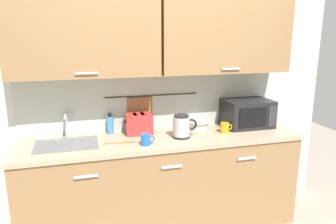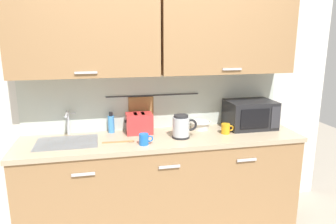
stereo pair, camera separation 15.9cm
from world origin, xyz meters
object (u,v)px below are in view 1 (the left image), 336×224
Objects in this scene: electric_kettle at (182,126)px; wooden_spoon at (123,142)px; microwave at (247,113)px; dish_soap_bottle at (110,124)px; mixing_bowl at (199,124)px; mug_near_sink at (146,140)px; toaster at (139,124)px; mug_by_kettle at (225,128)px.

wooden_spoon is (-0.53, -0.02, -0.10)m from electric_kettle.
electric_kettle is (-0.74, -0.17, -0.03)m from microwave.
dish_soap_bottle is (-0.61, 0.29, -0.01)m from electric_kettle.
mixing_bowl is at bearing 42.24° from electric_kettle.
toaster reaches higher than mug_near_sink.
mug_by_kettle is at bearing -47.22° from mixing_bowl.
wooden_spoon is at bearing 150.31° from mug_near_sink.
mug_near_sink is at bearing -29.69° from wooden_spoon.
dish_soap_bottle reaches higher than mug_by_kettle.
mug_near_sink reaches higher than mixing_bowl.
mixing_bowl is (0.25, 0.23, -0.06)m from electric_kettle.
mixing_bowl is (0.60, 0.34, -0.00)m from mug_near_sink.
dish_soap_bottle is 0.27m from toaster.
toaster is at bearing 166.85° from mug_by_kettle.
electric_kettle is 1.06× the size of mixing_bowl.
electric_kettle is 1.16× the size of dish_soap_bottle.
mug_by_kettle is at bearing -13.15° from toaster.
mixing_bowl is at bearing 29.74° from mug_near_sink.
microwave is at bearing 12.64° from electric_kettle.
mug_by_kettle reaches higher than mixing_bowl.
mixing_bowl is 0.60m from toaster.
mixing_bowl is at bearing 173.11° from microwave.
mug_by_kettle is 0.96m from wooden_spoon.
microwave is 0.76m from electric_kettle.
wooden_spoon is at bearing -75.69° from dish_soap_bottle.
toaster is at bearing -178.40° from mixing_bowl.
electric_kettle is 0.38m from mug_near_sink.
wooden_spoon is at bearing -178.09° from electric_kettle.
dish_soap_bottle is 0.86m from mixing_bowl.
microwave reaches higher than wooden_spoon.
mug_near_sink is at bearing -169.66° from mug_by_kettle.
toaster is at bearing 177.76° from microwave.
electric_kettle is at bearing -25.55° from dish_soap_bottle.
mug_near_sink is at bearing -90.31° from toaster.
mug_near_sink is 0.69m from mixing_bowl.
electric_kettle reaches higher than mug_by_kettle.
dish_soap_bottle is 0.92× the size of mixing_bowl.
microwave reaches higher than mug_near_sink.
wooden_spoon is (-1.27, -0.18, -0.13)m from microwave.
mug_near_sink is 0.56× the size of mixing_bowl.
dish_soap_bottle is at bearing 175.71° from mixing_bowl.
microwave is 1.35m from dish_soap_bottle.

